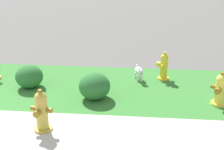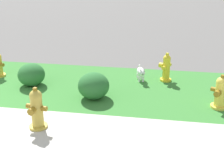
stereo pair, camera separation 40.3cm
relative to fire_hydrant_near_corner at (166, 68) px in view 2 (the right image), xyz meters
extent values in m
cylinder|color=yellow|center=(0.01, 0.00, -0.31)|extent=(0.27, 0.27, 0.05)
cylinder|color=yellow|center=(0.01, 0.00, -0.03)|extent=(0.17, 0.17, 0.51)
sphere|color=yellow|center=(0.01, 0.00, 0.23)|extent=(0.18, 0.18, 0.18)
cube|color=yellow|center=(0.01, 0.00, 0.34)|extent=(0.08, 0.08, 0.06)
cylinder|color=yellow|center=(-0.06, -0.12, 0.03)|extent=(0.12, 0.12, 0.09)
cylinder|color=yellow|center=(0.07, 0.11, 0.03)|extent=(0.12, 0.12, 0.09)
cylinder|color=yellow|center=(-0.11, 0.06, 0.03)|extent=(0.14, 0.15, 0.12)
cylinder|color=yellow|center=(1.04, -1.27, -0.31)|extent=(0.32, 0.32, 0.05)
cylinder|color=yellow|center=(1.04, -1.27, -0.04)|extent=(0.20, 0.20, 0.49)
sphere|color=yellow|center=(1.04, -1.27, 0.21)|extent=(0.21, 0.21, 0.21)
cube|color=olive|center=(1.04, -1.27, 0.33)|extent=(0.08, 0.08, 0.06)
cylinder|color=olive|center=(0.92, -1.19, 0.02)|extent=(0.12, 0.12, 0.09)
cylinder|color=olive|center=(0.96, -1.40, 0.02)|extent=(0.15, 0.15, 0.12)
cylinder|color=gold|center=(-2.20, -2.56, -0.31)|extent=(0.32, 0.32, 0.05)
cylinder|color=gold|center=(-2.20, -2.56, 0.00)|extent=(0.20, 0.20, 0.56)
sphere|color=gold|center=(-2.20, -2.56, 0.28)|extent=(0.21, 0.21, 0.21)
cube|color=olive|center=(-2.20, -2.56, 0.40)|extent=(0.06, 0.06, 0.06)
cylinder|color=olive|center=(-2.05, -2.59, 0.07)|extent=(0.10, 0.10, 0.09)
cylinder|color=olive|center=(-2.34, -2.54, 0.07)|extent=(0.10, 0.10, 0.09)
cylinder|color=olive|center=(-2.22, -2.71, 0.07)|extent=(0.14, 0.12, 0.12)
cylinder|color=gold|center=(-4.08, -0.35, -0.31)|extent=(0.28, 0.28, 0.05)
cylinder|color=olive|center=(-3.96, -0.41, 0.00)|extent=(0.12, 0.12, 0.09)
ellipsoid|color=white|center=(-0.60, -0.07, -0.10)|extent=(0.25, 0.36, 0.17)
sphere|color=white|center=(-0.54, -0.26, -0.07)|extent=(0.14, 0.14, 0.14)
sphere|color=black|center=(-0.53, -0.32, -0.08)|extent=(0.02, 0.02, 0.02)
cone|color=white|center=(-0.51, -0.26, 0.02)|extent=(0.06, 0.06, 0.06)
cone|color=white|center=(-0.58, -0.28, 0.02)|extent=(0.06, 0.06, 0.06)
cylinder|color=white|center=(-0.52, -0.16, -0.26)|extent=(0.05, 0.05, 0.15)
cylinder|color=white|center=(-0.62, -0.18, -0.26)|extent=(0.05, 0.05, 0.15)
cylinder|color=white|center=(-0.58, 0.05, -0.26)|extent=(0.05, 0.05, 0.15)
cylinder|color=white|center=(-0.67, 0.02, -0.26)|extent=(0.05, 0.05, 0.15)
cylinder|color=white|center=(-0.64, 0.11, -0.05)|extent=(0.04, 0.04, 0.09)
ellipsoid|color=#28662D|center=(-3.06, -0.77, -0.07)|extent=(0.62, 0.62, 0.52)
ellipsoid|color=#28662D|center=(-1.50, -1.22, -0.05)|extent=(0.66, 0.66, 0.56)
camera|label=1|loc=(-0.57, -7.12, 2.51)|focal=50.00mm
camera|label=2|loc=(-0.17, -7.07, 2.51)|focal=50.00mm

